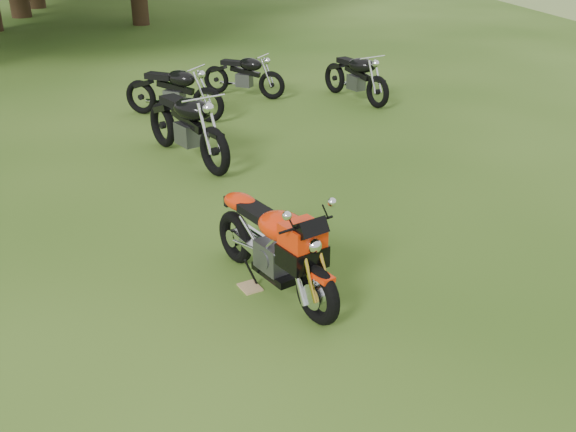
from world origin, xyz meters
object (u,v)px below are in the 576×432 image
Objects in this scene: vintage_moto_b at (173,90)px; vintage_moto_d at (356,75)px; plywood_board at (250,287)px; sport_motorcycle at (273,238)px; vintage_moto_a at (186,123)px; vintage_moto_c at (243,74)px.

vintage_moto_b is 1.02× the size of vintage_moto_d.
plywood_board is 0.12× the size of vintage_moto_b.
sport_motorcycle is 0.84× the size of vintage_moto_a.
vintage_moto_d is at bearing 42.97° from vintage_moto_b.
vintage_moto_a reaches higher than vintage_moto_b.
vintage_moto_a is at bearing 142.60° from plywood_board.
vintage_moto_a is at bearing 164.62° from sport_motorcycle.
vintage_moto_a is (-3.22, 2.18, 0.02)m from sport_motorcycle.
vintage_moto_a is at bearing -53.35° from vintage_moto_b.
plywood_board is 7.46m from vintage_moto_c.
vintage_moto_a is at bearing -71.42° from vintage_moto_d.
vintage_moto_c is 0.91× the size of vintage_moto_d.
sport_motorcycle is at bearing 34.34° from plywood_board.
plywood_board is at bearing -45.92° from vintage_moto_d.
vintage_moto_c reaches higher than plywood_board.
vintage_moto_a is (-3.03, 2.31, 0.57)m from plywood_board.
vintage_moto_d reaches higher than plywood_board.
vintage_moto_b is (-4.78, 3.80, 0.50)m from plywood_board.
vintage_moto_c is at bearing -130.48° from vintage_moto_d.
vintage_moto_c is at bearing 134.11° from vintage_moto_a.
plywood_board is at bearing -51.56° from vintage_moto_b.
vintage_moto_a reaches higher than sport_motorcycle.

